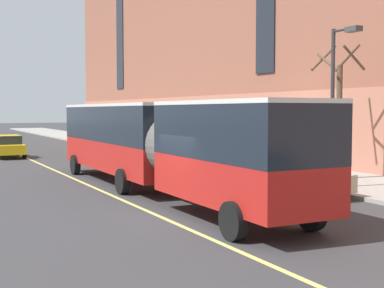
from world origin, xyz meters
TOP-DOWN VIEW (x-y plane):
  - ground_plane at (0.00, 0.00)m, footprint 260.00×260.00m
  - sidewalk at (9.71, 3.00)m, footprint 5.69×160.00m
  - city_bus at (0.96, 4.56)m, footprint 2.88×18.85m
  - parked_car_champagne_1 at (5.67, 1.75)m, footprint 2.06×4.74m
  - parked_car_white_2 at (5.51, 19.86)m, footprint 2.11×4.76m
  - parked_car_silver_5 at (5.81, 28.71)m, footprint 2.09×4.42m
  - taxi_cab at (-1.83, 23.97)m, footprint 1.96×4.48m
  - street_tree_mid_block at (9.71, 3.93)m, footprint 2.01×2.05m
  - street_lamp at (7.46, 1.58)m, footprint 0.36×1.48m
  - fire_hydrant at (7.36, 19.66)m, footprint 0.42×0.24m
  - lane_centerline at (-0.74, 3.00)m, footprint 0.16×140.00m

SIDE VIEW (x-z plane):
  - ground_plane at x=0.00m, z-range 0.00..0.00m
  - lane_centerline at x=-0.74m, z-range 0.00..0.01m
  - sidewalk at x=9.71m, z-range 0.00..0.15m
  - fire_hydrant at x=7.36m, z-range 0.13..0.85m
  - taxi_cab at x=-1.83m, z-range 0.00..1.56m
  - parked_car_silver_5 at x=5.81m, z-range 0.00..1.56m
  - parked_car_champagne_1 at x=5.67m, z-range 0.00..1.56m
  - parked_car_white_2 at x=5.51m, z-range 0.00..1.56m
  - city_bus at x=0.96m, z-range 0.29..3.84m
  - street_tree_mid_block at x=9.71m, z-range 0.26..6.45m
  - street_lamp at x=7.46m, z-range 0.91..7.24m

